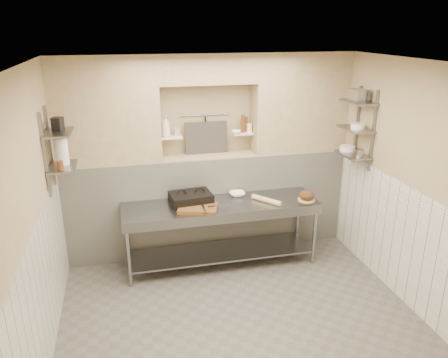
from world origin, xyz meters
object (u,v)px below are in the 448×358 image
object	(u,v)px
cutting_board	(198,208)
jug_left	(61,151)
bowl_alcove	(236,132)
mixing_bowl	(237,194)
panini_press	(191,198)
rolling_pin	(266,200)
bread_loaf	(307,195)
bottle_soap	(166,126)
prep_table	(221,222)

from	to	relation	value
cutting_board	jug_left	xyz separation A→B (m)	(-1.57, 0.05, 0.84)
bowl_alcove	jug_left	size ratio (longest dim) A/B	0.44
mixing_bowl	bowl_alcove	xyz separation A→B (m)	(0.06, 0.30, 0.81)
mixing_bowl	panini_press	bearing A→B (deg)	-169.55
mixing_bowl	rolling_pin	size ratio (longest dim) A/B	0.49
cutting_board	bread_loaf	size ratio (longest dim) A/B	2.41
bottle_soap	bowl_alcove	bearing A→B (deg)	-1.21
prep_table	jug_left	xyz separation A→B (m)	(-1.90, -0.06, 1.12)
cutting_board	rolling_pin	distance (m)	0.93
panini_press	bowl_alcove	distance (m)	1.13
prep_table	jug_left	world-z (taller)	jug_left
mixing_bowl	bottle_soap	size ratio (longest dim) A/B	0.75
prep_table	bread_loaf	distance (m)	1.20
cutting_board	jug_left	size ratio (longest dim) A/B	1.60
panini_press	rolling_pin	bearing A→B (deg)	-17.66
panini_press	prep_table	bearing A→B (deg)	-22.22
mixing_bowl	bottle_soap	distance (m)	1.34
prep_table	cutting_board	distance (m)	0.45
rolling_pin	bowl_alcove	xyz separation A→B (m)	(-0.26, 0.61, 0.80)
mixing_bowl	rolling_pin	xyz separation A→B (m)	(0.32, -0.32, 0.01)
prep_table	rolling_pin	size ratio (longest dim) A/B	5.93
cutting_board	bottle_soap	xyz separation A→B (m)	(-0.30, 0.67, 0.93)
cutting_board	bowl_alcove	distance (m)	1.24
cutting_board	prep_table	bearing A→B (deg)	19.73
panini_press	rolling_pin	distance (m)	1.01
prep_table	cutting_board	bearing A→B (deg)	-160.27
prep_table	rolling_pin	bearing A→B (deg)	-8.13
bread_loaf	jug_left	xyz separation A→B (m)	(-3.05, 0.07, 0.79)
bottle_soap	jug_left	size ratio (longest dim) A/B	0.94
prep_table	bread_loaf	size ratio (longest dim) A/B	12.80
jug_left	bowl_alcove	bearing A→B (deg)	14.84
rolling_pin	jug_left	bearing A→B (deg)	179.51
panini_press	jug_left	xyz separation A→B (m)	(-1.51, -0.17, 0.79)
cutting_board	bowl_alcove	size ratio (longest dim) A/B	3.60
rolling_pin	bowl_alcove	size ratio (longest dim) A/B	3.23
prep_table	bottle_soap	size ratio (longest dim) A/B	9.02
cutting_board	bottle_soap	world-z (taller)	bottle_soap
mixing_bowl	jug_left	xyz separation A→B (m)	(-2.18, -0.30, 0.84)
mixing_bowl	bowl_alcove	bearing A→B (deg)	78.49
cutting_board	mixing_bowl	size ratio (longest dim) A/B	2.26
prep_table	rolling_pin	world-z (taller)	rolling_pin
panini_press	cutting_board	world-z (taller)	panini_press
bread_loaf	mixing_bowl	bearing A→B (deg)	157.00
bowl_alcove	jug_left	bearing A→B (deg)	-165.16
bottle_soap	panini_press	bearing A→B (deg)	-61.31
panini_press	jug_left	distance (m)	1.72
panini_press	jug_left	bearing A→B (deg)	-179.93
mixing_bowl	jug_left	size ratio (longest dim) A/B	0.71
jug_left	bottle_soap	bearing A→B (deg)	25.80
panini_press	bread_loaf	xyz separation A→B (m)	(1.54, -0.25, 0.00)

